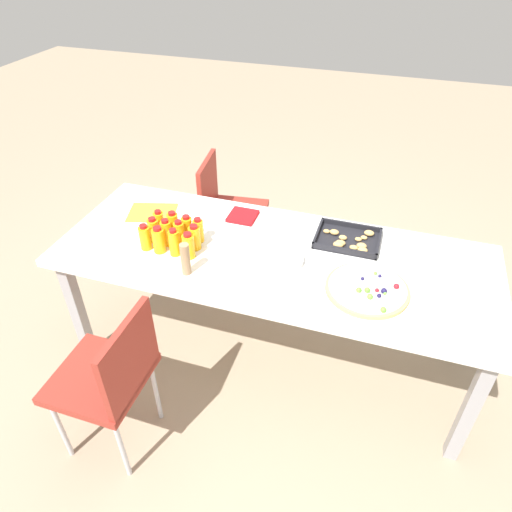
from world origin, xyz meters
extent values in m
plane|color=gray|center=(0.00, 0.00, 0.00)|extent=(12.00, 12.00, 0.00)
cube|color=white|center=(0.00, 0.00, 0.73)|extent=(2.19, 0.83, 0.04)
cube|color=#99999E|center=(-1.01, -0.34, 0.36)|extent=(0.06, 0.06, 0.71)
cube|color=#99999E|center=(1.01, -0.34, 0.36)|extent=(0.06, 0.06, 0.71)
cube|color=#99999E|center=(-1.01, 0.34, 0.36)|extent=(0.06, 0.06, 0.71)
cube|color=#99999E|center=(1.01, 0.34, 0.36)|extent=(0.06, 0.06, 0.71)
cube|color=maroon|center=(-0.58, -0.75, 0.45)|extent=(0.40, 0.40, 0.04)
cube|color=maroon|center=(-0.40, -0.75, 0.64)|extent=(0.03, 0.38, 0.38)
cylinder|color=silver|center=(-0.74, -0.91, 0.21)|extent=(0.02, 0.02, 0.41)
cylinder|color=silver|center=(-0.74, -0.59, 0.21)|extent=(0.02, 0.02, 0.41)
cylinder|color=silver|center=(-0.42, -0.91, 0.21)|extent=(0.02, 0.02, 0.41)
cylinder|color=silver|center=(-0.42, -0.59, 0.21)|extent=(0.02, 0.02, 0.41)
cube|color=maroon|center=(-0.48, 0.74, 0.45)|extent=(0.45, 0.45, 0.04)
cube|color=maroon|center=(-0.66, 0.72, 0.64)|extent=(0.08, 0.38, 0.38)
cylinder|color=silver|center=(-0.34, 0.92, 0.21)|extent=(0.02, 0.02, 0.41)
cylinder|color=silver|center=(-0.30, 0.60, 0.21)|extent=(0.02, 0.02, 0.41)
cylinder|color=silver|center=(-0.66, 0.88, 0.21)|extent=(0.02, 0.02, 0.41)
cylinder|color=silver|center=(-0.61, 0.56, 0.21)|extent=(0.02, 0.02, 0.41)
cylinder|color=#F9AE14|center=(-0.62, -0.16, 0.81)|extent=(0.06, 0.06, 0.12)
cylinder|color=red|center=(-0.62, -0.16, 0.88)|extent=(0.04, 0.04, 0.02)
cylinder|color=#F8AB14|center=(-0.55, -0.16, 0.81)|extent=(0.06, 0.06, 0.13)
cylinder|color=red|center=(-0.55, -0.16, 0.89)|extent=(0.04, 0.04, 0.02)
cylinder|color=#FAAD14|center=(-0.46, -0.16, 0.82)|extent=(0.05, 0.05, 0.13)
cylinder|color=red|center=(-0.46, -0.16, 0.89)|extent=(0.03, 0.03, 0.02)
cylinder|color=#F9AD14|center=(-0.39, -0.16, 0.81)|extent=(0.06, 0.06, 0.12)
cylinder|color=red|center=(-0.39, -0.16, 0.88)|extent=(0.04, 0.04, 0.02)
cylinder|color=#F9AB14|center=(-0.62, -0.08, 0.81)|extent=(0.06, 0.06, 0.12)
cylinder|color=red|center=(-0.62, -0.08, 0.88)|extent=(0.04, 0.04, 0.02)
cylinder|color=#F9AD14|center=(-0.54, -0.09, 0.82)|extent=(0.05, 0.05, 0.13)
cylinder|color=red|center=(-0.54, -0.09, 0.89)|extent=(0.03, 0.03, 0.02)
cylinder|color=#FAAE14|center=(-0.47, -0.08, 0.82)|extent=(0.05, 0.05, 0.13)
cylinder|color=red|center=(-0.47, -0.08, 0.89)|extent=(0.03, 0.03, 0.02)
cylinder|color=#F9AB14|center=(-0.39, -0.08, 0.81)|extent=(0.06, 0.06, 0.12)
cylinder|color=red|center=(-0.39, -0.08, 0.88)|extent=(0.04, 0.04, 0.02)
cylinder|color=#FAAB14|center=(-0.62, -0.01, 0.81)|extent=(0.05, 0.05, 0.12)
cylinder|color=red|center=(-0.62, -0.01, 0.88)|extent=(0.03, 0.03, 0.02)
cylinder|color=#FAAC14|center=(-0.54, -0.01, 0.82)|extent=(0.06, 0.06, 0.13)
cylinder|color=red|center=(-0.54, -0.01, 0.89)|extent=(0.04, 0.04, 0.02)
cylinder|color=#FAAB14|center=(-0.46, -0.01, 0.81)|extent=(0.06, 0.06, 0.12)
cylinder|color=red|center=(-0.46, -0.01, 0.88)|extent=(0.04, 0.04, 0.02)
cylinder|color=#F9AD14|center=(-0.40, -0.02, 0.81)|extent=(0.05, 0.05, 0.12)
cylinder|color=red|center=(-0.40, -0.02, 0.88)|extent=(0.03, 0.03, 0.02)
cylinder|color=tan|center=(0.48, -0.14, 0.76)|extent=(0.38, 0.38, 0.02)
cylinder|color=white|center=(0.48, -0.14, 0.77)|extent=(0.35, 0.35, 0.01)
sphere|color=#66B238|center=(0.56, -0.17, 0.78)|extent=(0.02, 0.02, 0.02)
sphere|color=#66B238|center=(0.50, -0.22, 0.78)|extent=(0.03, 0.03, 0.03)
sphere|color=#66B238|center=(0.50, -0.04, 0.78)|extent=(0.02, 0.02, 0.02)
sphere|color=#1E1947|center=(0.45, -0.10, 0.78)|extent=(0.02, 0.02, 0.02)
sphere|color=red|center=(0.52, -0.16, 0.78)|extent=(0.02, 0.02, 0.02)
sphere|color=red|center=(0.60, -0.11, 0.78)|extent=(0.03, 0.03, 0.03)
sphere|color=#1E1947|center=(0.53, -0.05, 0.78)|extent=(0.02, 0.02, 0.02)
sphere|color=#66B238|center=(0.56, -0.28, 0.78)|extent=(0.03, 0.03, 0.03)
sphere|color=#1E1947|center=(0.55, -0.16, 0.78)|extent=(0.03, 0.03, 0.03)
sphere|color=#66B238|center=(0.45, -0.19, 0.78)|extent=(0.03, 0.03, 0.03)
sphere|color=#66B238|center=(0.48, -0.18, 0.78)|extent=(0.03, 0.03, 0.03)
sphere|color=#1E1947|center=(0.54, -0.19, 0.78)|extent=(0.02, 0.02, 0.02)
cube|color=black|center=(0.34, 0.22, 0.75)|extent=(0.33, 0.25, 0.01)
cube|color=black|center=(0.34, 0.10, 0.77)|extent=(0.33, 0.01, 0.03)
cube|color=black|center=(0.34, 0.34, 0.77)|extent=(0.33, 0.01, 0.03)
cube|color=black|center=(0.18, 0.22, 0.77)|extent=(0.01, 0.25, 0.03)
cube|color=black|center=(0.49, 0.22, 0.77)|extent=(0.01, 0.25, 0.03)
ellipsoid|color=tan|center=(0.31, 0.21, 0.77)|extent=(0.04, 0.03, 0.02)
ellipsoid|color=tan|center=(0.30, 0.14, 0.77)|extent=(0.05, 0.04, 0.03)
ellipsoid|color=tan|center=(0.41, 0.17, 0.77)|extent=(0.05, 0.04, 0.03)
ellipsoid|color=tan|center=(0.26, 0.25, 0.77)|extent=(0.05, 0.03, 0.03)
ellipsoid|color=tan|center=(0.31, 0.16, 0.77)|extent=(0.05, 0.04, 0.03)
ellipsoid|color=tan|center=(0.38, 0.14, 0.77)|extent=(0.04, 0.03, 0.02)
ellipsoid|color=tan|center=(0.42, 0.25, 0.77)|extent=(0.03, 0.02, 0.02)
ellipsoid|color=tan|center=(0.22, 0.25, 0.77)|extent=(0.04, 0.03, 0.02)
ellipsoid|color=tan|center=(0.44, 0.29, 0.77)|extent=(0.05, 0.04, 0.03)
ellipsoid|color=tan|center=(0.39, 0.23, 0.77)|extent=(0.04, 0.03, 0.02)
ellipsoid|color=tan|center=(0.42, 0.13, 0.77)|extent=(0.05, 0.04, 0.03)
cylinder|color=silver|center=(0.08, -0.05, 0.75)|extent=(0.17, 0.17, 0.00)
cylinder|color=silver|center=(0.08, -0.05, 0.76)|extent=(0.17, 0.17, 0.00)
cylinder|color=silver|center=(0.08, -0.05, 0.76)|extent=(0.17, 0.17, 0.00)
cylinder|color=silver|center=(0.08, -0.05, 0.77)|extent=(0.17, 0.17, 0.00)
cylinder|color=silver|center=(0.08, -0.05, 0.77)|extent=(0.17, 0.17, 0.00)
cylinder|color=silver|center=(0.08, -0.05, 0.78)|extent=(0.17, 0.17, 0.00)
cylinder|color=silver|center=(0.08, -0.05, 0.78)|extent=(0.17, 0.17, 0.00)
cube|color=red|center=(-0.25, 0.27, 0.76)|extent=(0.15, 0.15, 0.02)
cylinder|color=#9E7A56|center=(-0.34, -0.28, 0.83)|extent=(0.04, 0.04, 0.17)
cube|color=yellow|center=(-0.76, 0.15, 0.75)|extent=(0.31, 0.26, 0.01)
camera|label=1|loc=(0.49, -1.79, 2.14)|focal=32.51mm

